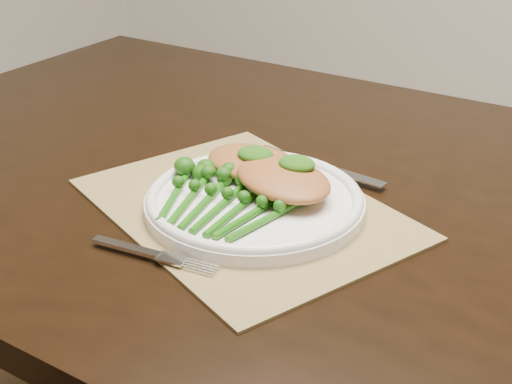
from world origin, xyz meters
The scene contains 9 objects.
placemat centered at (-0.03, 0.03, 0.75)m, with size 0.41×0.30×0.00m, color olive.
dinner_plate centered at (-0.02, 0.03, 0.77)m, with size 0.27×0.27×0.02m.
knife centered at (-0.02, 0.18, 0.76)m, with size 0.21×0.04×0.01m.
fork centered at (-0.04, -0.12, 0.76)m, with size 0.16×0.03×0.00m.
chicken_fillet_left centered at (-0.06, 0.09, 0.78)m, with size 0.14×0.10×0.03m, color #A25F2F.
chicken_fillet_right centered at (0.01, 0.06, 0.79)m, with size 0.14×0.10×0.03m, color #A25F2F.
pesto_dollop_left centered at (-0.05, 0.09, 0.80)m, with size 0.05×0.04×0.02m, color #164109.
pesto_dollop_right centered at (0.02, 0.08, 0.81)m, with size 0.05×0.04×0.02m, color #164109.
broccolini_bundle centered at (-0.04, -0.02, 0.77)m, with size 0.17×0.18×0.04m.
Camera 1 is at (0.40, -0.64, 1.18)m, focal length 50.00 mm.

